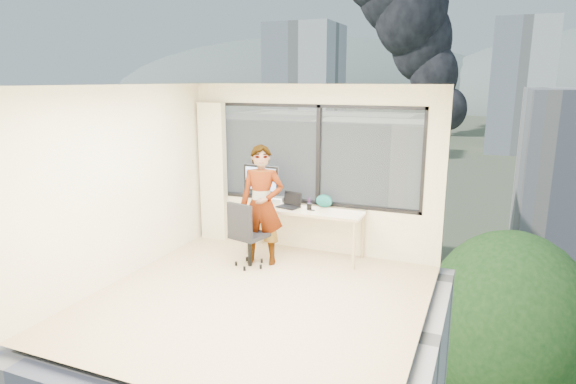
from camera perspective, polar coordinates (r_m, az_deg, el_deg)
The scene contains 24 objects.
floor at distance 6.22m, azimuth -3.61°, elevation -12.33°, with size 4.00×4.00×0.01m, color #CBB184.
ceiling at distance 5.62m, azimuth -4.00°, elevation 12.37°, with size 4.00×4.00×0.01m, color white.
wall_front at distance 4.16m, azimuth -16.13°, elevation -6.60°, with size 4.00×0.01×2.60m, color #FAF1C1.
wall_left at distance 6.89m, azimuth -18.89°, elevation 0.92°, with size 0.01×4.00×2.60m, color #FAF1C1.
wall_right at distance 5.24m, azimuth 16.25°, elevation -2.57°, with size 0.01×4.00×2.60m, color #FAF1C1.
window_wall at distance 7.54m, azimuth 3.27°, elevation 4.33°, with size 3.30×0.16×1.55m, color black, non-canonical shape.
curtain at distance 8.24m, azimuth -8.74°, elevation 2.31°, with size 0.45×0.14×2.30m, color beige.
desk at distance 7.50m, azimuth 1.94°, elevation -4.72°, with size 1.80×0.60×0.75m, color tan.
chair at distance 7.07m, azimuth -4.54°, elevation -4.83°, with size 0.51×0.51×1.00m, color black, non-canonical shape.
person at distance 7.09m, azimuth -3.08°, elevation -1.56°, with size 0.64×0.42×1.76m, color #2D2D33.
monitor at distance 7.66m, azimuth -3.14°, elevation 0.93°, with size 0.62×0.13×0.62m, color black, non-canonical shape.
game_console at distance 7.80m, azimuth -1.68°, elevation -0.90°, with size 0.29×0.24×0.07m, color white.
laptop at distance 7.43m, azimuth 0.04°, elevation -1.05°, with size 0.32×0.34×0.21m, color black, non-canonical shape.
cellphone at distance 7.30m, azimuth 2.75°, elevation -2.12°, with size 0.10×0.05×0.01m, color black.
pen_cup at distance 7.34m, azimuth 2.50°, elevation -1.71°, with size 0.07×0.07×0.09m, color black.
handbag at distance 7.47m, azimuth 4.25°, elevation -1.05°, with size 0.26×0.13×0.20m, color #0D504E.
exterior_ground at distance 126.16m, azimuth 21.24°, elevation 4.56°, with size 400.00×400.00×0.04m, color #515B3D.
near_bldg_a at distance 38.12m, azimuth 4.20°, elevation -1.69°, with size 16.00×12.00×14.00m, color beige.
far_tower_a at distance 106.87m, azimuth 2.00°, elevation 11.59°, with size 14.00×14.00×28.00m, color silver.
far_tower_b at distance 125.17m, azimuth 25.53°, elevation 11.03°, with size 13.00×13.00×30.00m, color silver.
far_tower_d at distance 167.26m, azimuth 0.57°, elevation 11.09°, with size 16.00×14.00×22.00m, color silver.
hill_a at distance 347.75m, azimuth 1.89°, elevation 10.28°, with size 288.00×216.00×90.00m, color slate.
tree_a at distance 35.12m, azimuth -11.18°, elevation -8.36°, with size 7.00×7.00×8.00m, color #224E1A, non-canonical shape.
tree_b at distance 26.09m, azimuth 24.01°, elevation -15.97°, with size 7.60×7.60×9.00m, color #224E1A, non-canonical shape.
Camera 1 is at (2.50, -5.03, 2.66)m, focal length 30.37 mm.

